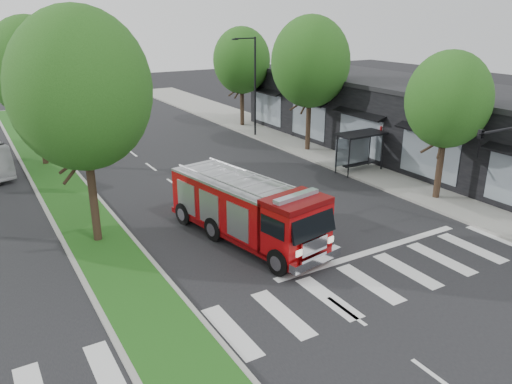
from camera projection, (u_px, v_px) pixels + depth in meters
ground at (283, 264)px, 20.54m from camera, size 140.00×140.00×0.00m
sidewalk_right at (353, 161)px, 34.61m from camera, size 5.00×80.00×0.15m
median at (51, 172)px, 32.20m from camera, size 3.00×50.00×0.15m
storefront_row at (403, 120)px, 35.95m from camera, size 8.00×30.00×5.00m
bus_shelter at (359, 141)px, 31.82m from camera, size 3.20×1.60×2.61m
tree_right_near at (448, 100)px, 25.82m from camera, size 4.40×4.40×8.05m
tree_right_mid at (310, 62)px, 35.19m from camera, size 5.60×5.60×9.72m
tree_right_far at (242, 61)px, 43.51m from camera, size 5.00×5.00×8.73m
tree_median_near at (81, 90)px, 20.21m from camera, size 5.80×5.80×10.16m
tree_median_far at (32, 67)px, 31.65m from camera, size 5.60×5.60×9.72m
streetlight_right_far at (253, 82)px, 40.18m from camera, size 2.11×0.20×8.00m
fire_engine at (246, 210)px, 22.34m from camera, size 4.13×9.05×3.02m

